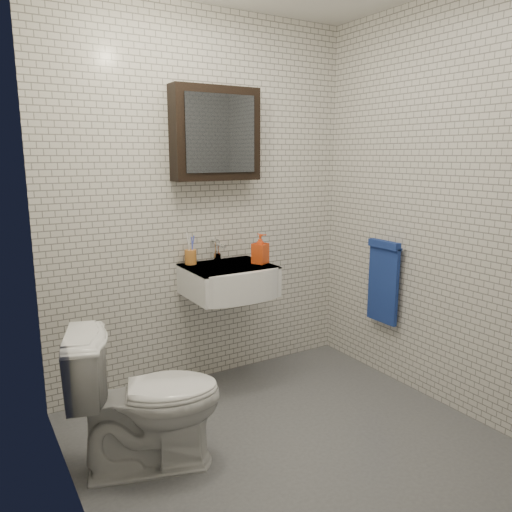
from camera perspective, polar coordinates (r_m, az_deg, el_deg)
name	(u,v)px	position (r m, az deg, el deg)	size (l,w,h in m)	color
ground	(287,440)	(2.97, 3.57, -20.23)	(2.20, 2.00, 0.01)	#505258
room_shell	(291,175)	(2.53, 3.99, 9.18)	(2.22, 2.02, 2.51)	silver
washbasin	(231,280)	(3.28, -2.84, -2.81)	(0.55, 0.50, 0.20)	white
faucet	(217,252)	(3.42, -4.43, 0.51)	(0.06, 0.20, 0.15)	silver
mirror_cabinet	(216,134)	(3.36, -4.62, 13.73)	(0.60, 0.15, 0.60)	black
towel_rail	(383,278)	(3.58, 14.36, -2.49)	(0.09, 0.30, 0.58)	silver
toothbrush_cup	(191,256)	(3.35, -7.48, -0.03)	(0.10, 0.10, 0.21)	#C87A32
soap_bottle	(260,249)	(3.33, 0.48, 0.85)	(0.09, 0.09, 0.20)	orange
toilet	(147,398)	(2.65, -12.31, -15.60)	(0.42, 0.73, 0.75)	white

